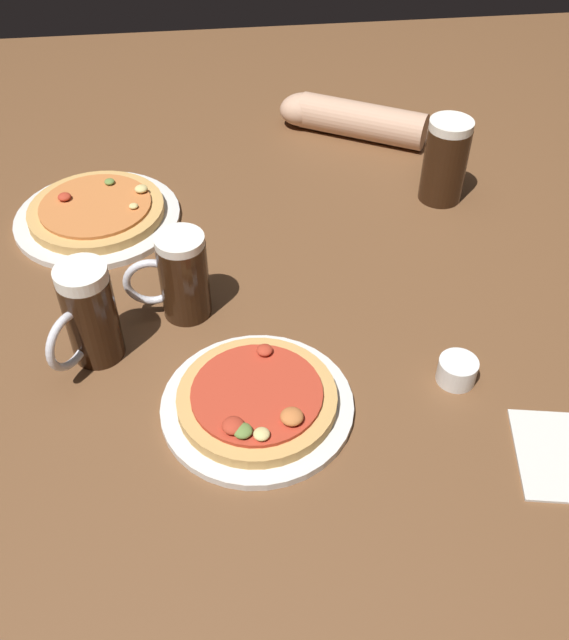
{
  "coord_description": "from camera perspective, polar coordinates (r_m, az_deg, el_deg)",
  "views": [
    {
      "loc": [
        -0.09,
        -0.79,
        0.77
      ],
      "look_at": [
        0.0,
        0.0,
        0.02
      ],
      "focal_mm": 40.21,
      "sensor_mm": 36.0,
      "label": 1
    }
  ],
  "objects": [
    {
      "name": "beer_mug_dark",
      "position": [
        1.05,
        -15.34,
        0.32
      ],
      "size": [
        0.09,
        0.12,
        0.16
      ],
      "color": "black",
      "rests_on": "ground_plane"
    },
    {
      "name": "ramekin_sauce",
      "position": [
        1.05,
        13.58,
        -3.93
      ],
      "size": [
        0.06,
        0.06,
        0.04
      ],
      "primitive_type": "cylinder",
      "color": "white",
      "rests_on": "ground_plane"
    },
    {
      "name": "pizza_plate_far",
      "position": [
        1.36,
        -14.7,
        8.22
      ],
      "size": [
        0.3,
        0.3,
        0.05
      ],
      "color": "silver",
      "rests_on": "ground_plane"
    },
    {
      "name": "pizza_plate_near",
      "position": [
        0.99,
        -2.19,
        -6.51
      ],
      "size": [
        0.27,
        0.27,
        0.05
      ],
      "color": "silver",
      "rests_on": "ground_plane"
    },
    {
      "name": "beer_mug_pale",
      "position": [
        1.38,
        12.61,
        12.34
      ],
      "size": [
        0.08,
        0.14,
        0.16
      ],
      "color": "black",
      "rests_on": "ground_plane"
    },
    {
      "name": "beer_mug_amber",
      "position": [
        1.1,
        -8.26,
        3.44
      ],
      "size": [
        0.13,
        0.08,
        0.15
      ],
      "color": "black",
      "rests_on": "ground_plane"
    },
    {
      "name": "diner_arm",
      "position": [
        1.59,
        4.96,
        15.74
      ],
      "size": [
        0.3,
        0.2,
        0.08
      ],
      "color": "tan",
      "rests_on": "ground_plane"
    },
    {
      "name": "ground_plane",
      "position": [
        1.12,
        0.0,
        -1.3
      ],
      "size": [
        2.4,
        2.4,
        0.03
      ],
      "primitive_type": "cube",
      "color": "brown"
    }
  ]
}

